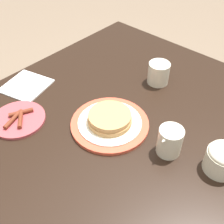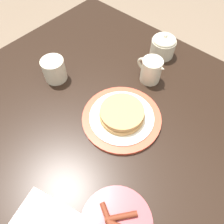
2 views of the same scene
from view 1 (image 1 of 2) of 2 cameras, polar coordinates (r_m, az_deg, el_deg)
dining_table at (r=1.00m, az=-1.35°, el=-8.09°), size 1.23×0.96×0.76m
pancake_plate at (r=0.90m, az=-0.45°, el=-1.92°), size 0.25×0.25×0.05m
side_plate_bacon at (r=0.98m, az=-18.49°, el=-1.35°), size 0.18×0.18×0.02m
coffee_mug at (r=1.08m, az=9.54°, el=7.91°), size 0.11×0.08×0.08m
creamer_pitcher at (r=0.82m, az=11.67°, el=-5.73°), size 0.11×0.07×0.10m
sugar_bowl at (r=0.83m, az=21.62°, el=-8.76°), size 0.09×0.09×0.10m
napkin at (r=1.12m, az=-17.02°, el=5.12°), size 0.19×0.19×0.01m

